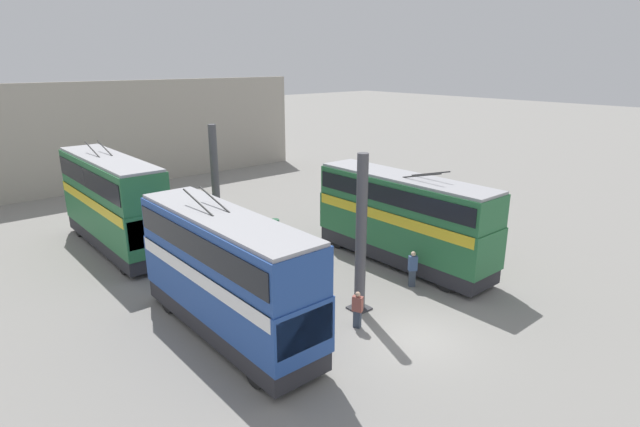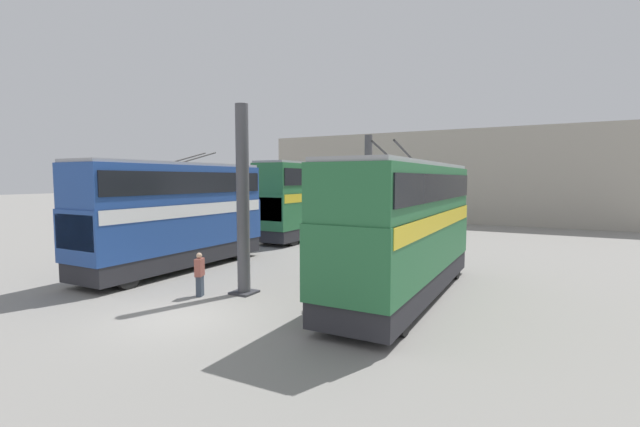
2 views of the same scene
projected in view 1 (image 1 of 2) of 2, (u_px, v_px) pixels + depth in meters
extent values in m
plane|color=gray|center=(416.00, 338.00, 19.87)|extent=(240.00, 240.00, 0.00)
cube|color=#A8A093|center=(114.00, 135.00, 42.48)|extent=(0.50, 36.00, 8.98)
cylinder|color=#4C4C51|center=(361.00, 235.00, 21.17)|extent=(0.48, 0.48, 7.01)
cube|color=#333338|center=(359.00, 308.00, 22.19)|extent=(0.86, 0.86, 0.08)
cylinder|color=#4C4C51|center=(215.00, 183.00, 30.20)|extent=(0.48, 0.48, 7.01)
cube|color=#333338|center=(219.00, 236.00, 31.22)|extent=(0.86, 0.86, 0.08)
cylinder|color=black|center=(363.00, 232.00, 30.64)|extent=(0.95, 0.30, 0.95)
cylinder|color=black|center=(338.00, 240.00, 29.33)|extent=(0.95, 0.30, 0.95)
cylinder|color=black|center=(471.00, 270.00, 25.10)|extent=(0.95, 0.30, 0.95)
cylinder|color=black|center=(446.00, 282.00, 23.79)|extent=(0.95, 0.30, 0.95)
cube|color=#28282D|center=(401.00, 252.00, 27.09)|extent=(10.41, 2.45, 0.76)
cube|color=#286B3D|center=(402.00, 227.00, 26.67)|extent=(10.63, 2.50, 2.10)
cube|color=yellow|center=(403.00, 213.00, 26.44)|extent=(10.31, 2.54, 0.55)
cube|color=#286B3D|center=(404.00, 193.00, 26.13)|extent=(10.52, 2.43, 1.60)
cube|color=black|center=(404.00, 192.00, 26.10)|extent=(10.20, 2.51, 0.88)
cube|color=#9E9EA3|center=(405.00, 177.00, 25.87)|extent=(10.41, 2.25, 0.14)
cube|color=black|center=(336.00, 203.00, 30.42)|extent=(0.12, 2.30, 1.34)
cylinder|color=#282828|center=(430.00, 174.00, 25.02)|extent=(2.35, 0.07, 0.65)
cylinder|color=#282828|center=(421.00, 176.00, 24.58)|extent=(2.35, 0.07, 0.65)
cylinder|color=black|center=(305.00, 350.00, 18.12)|extent=(1.03, 0.30, 1.03)
cylinder|color=black|center=(256.00, 373.00, 16.81)|extent=(1.03, 0.30, 1.03)
cylinder|color=black|center=(211.00, 287.00, 23.13)|extent=(1.03, 0.30, 1.03)
cylinder|color=black|center=(168.00, 301.00, 21.82)|extent=(1.03, 0.30, 1.03)
cube|color=#28282D|center=(229.00, 319.00, 20.00)|extent=(9.70, 2.45, 0.78)
cube|color=#234793|center=(227.00, 286.00, 19.57)|extent=(9.90, 2.50, 2.09)
cube|color=white|center=(226.00, 268.00, 19.35)|extent=(9.60, 2.54, 0.55)
cube|color=#234793|center=(224.00, 240.00, 19.01)|extent=(9.80, 2.43, 1.76)
cube|color=black|center=(224.00, 238.00, 18.98)|extent=(9.50, 2.51, 0.97)
cube|color=#9E9EA3|center=(222.00, 217.00, 18.73)|extent=(9.70, 2.25, 0.14)
cube|color=black|center=(305.00, 331.00, 15.96)|extent=(0.12, 2.30, 1.34)
cylinder|color=#282828|center=(214.00, 199.00, 19.74)|extent=(2.35, 0.07, 0.65)
cylinder|color=#282828|center=(198.00, 202.00, 19.30)|extent=(2.35, 0.07, 0.65)
cylinder|color=black|center=(163.00, 255.00, 27.01)|extent=(0.97, 0.30, 0.97)
cylinder|color=black|center=(124.00, 265.00, 25.70)|extent=(0.97, 0.30, 0.97)
cylinder|color=black|center=(114.00, 222.00, 32.56)|extent=(0.97, 0.30, 0.97)
cylinder|color=black|center=(80.00, 229.00, 31.25)|extent=(0.97, 0.30, 0.97)
cube|color=#28282D|center=(117.00, 238.00, 29.15)|extent=(10.43, 2.45, 0.77)
cube|color=#286B3D|center=(114.00, 213.00, 28.70)|extent=(10.65, 2.50, 2.30)
cube|color=yellow|center=(112.00, 198.00, 28.44)|extent=(10.33, 2.54, 0.55)
cube|color=#286B3D|center=(110.00, 177.00, 28.07)|extent=(10.54, 2.43, 1.97)
cube|color=black|center=(109.00, 175.00, 28.05)|extent=(10.22, 2.51, 1.08)
cube|color=#9E9EA3|center=(107.00, 158.00, 27.76)|extent=(10.43, 2.25, 0.14)
cube|color=black|center=(151.00, 232.00, 24.81)|extent=(0.12, 2.30, 1.47)
cylinder|color=#282828|center=(105.00, 148.00, 28.84)|extent=(2.35, 0.07, 0.65)
cylinder|color=#282828|center=(92.00, 150.00, 28.41)|extent=(2.35, 0.07, 0.65)
cube|color=#384251|center=(357.00, 319.00, 20.58)|extent=(0.35, 0.30, 0.75)
cube|color=#934C42|center=(358.00, 304.00, 20.37)|extent=(0.48, 0.38, 0.65)
sphere|color=tan|center=(358.00, 294.00, 20.24)|extent=(0.21, 0.21, 0.21)
cube|color=#473D33|center=(247.00, 248.00, 28.28)|extent=(0.28, 0.34, 0.82)
cube|color=tan|center=(246.00, 235.00, 28.05)|extent=(0.35, 0.47, 0.71)
sphere|color=beige|center=(246.00, 227.00, 27.91)|extent=(0.23, 0.23, 0.23)
cube|color=#384251|center=(412.00, 278.00, 24.31)|extent=(0.33, 0.36, 0.85)
cube|color=#3D5684|center=(413.00, 263.00, 24.08)|extent=(0.44, 0.48, 0.74)
sphere|color=beige|center=(413.00, 254.00, 23.93)|extent=(0.24, 0.24, 0.24)
cylinder|color=#235638|center=(275.00, 226.00, 31.85)|extent=(0.56, 0.56, 0.90)
cylinder|color=#235638|center=(275.00, 226.00, 31.85)|extent=(0.58, 0.58, 0.04)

